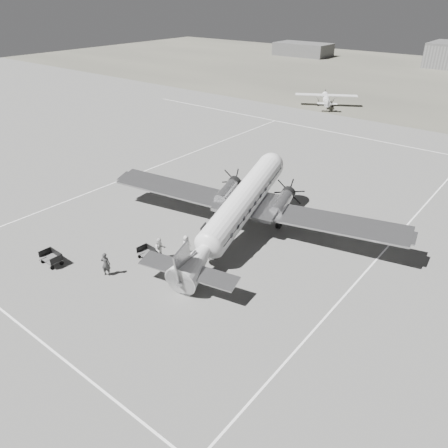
{
  "coord_description": "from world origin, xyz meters",
  "views": [
    {
      "loc": [
        20.99,
        -23.1,
        19.8
      ],
      "look_at": [
        0.75,
        2.41,
        2.2
      ],
      "focal_mm": 35.0,
      "sensor_mm": 36.0,
      "label": 1
    }
  ],
  "objects_px": {
    "dc3_airliner": "(238,210)",
    "passenger": "(186,245)",
    "ramp_agent": "(160,249)",
    "light_plane_left": "(326,100)",
    "baggage_cart_near": "(148,254)",
    "shed_secondary": "(303,49)",
    "ground_crew": "(106,264)",
    "baggage_cart_far": "(51,258)"
  },
  "relations": [
    {
      "from": "baggage_cart_near",
      "to": "baggage_cart_far",
      "type": "distance_m",
      "value": 7.77
    },
    {
      "from": "shed_secondary",
      "to": "baggage_cart_far",
      "type": "relative_size",
      "value": 9.53
    },
    {
      "from": "shed_secondary",
      "to": "ramp_agent",
      "type": "relative_size",
      "value": 9.16
    },
    {
      "from": "passenger",
      "to": "shed_secondary",
      "type": "bearing_deg",
      "value": 25.7
    },
    {
      "from": "baggage_cart_near",
      "to": "ramp_agent",
      "type": "xyz_separation_m",
      "value": [
        0.8,
        0.65,
        0.48
      ]
    },
    {
      "from": "light_plane_left",
      "to": "passenger",
      "type": "bearing_deg",
      "value": -104.35
    },
    {
      "from": "shed_secondary",
      "to": "light_plane_left",
      "type": "height_order",
      "value": "shed_secondary"
    },
    {
      "from": "passenger",
      "to": "ground_crew",
      "type": "bearing_deg",
      "value": 157.25
    },
    {
      "from": "baggage_cart_near",
      "to": "ramp_agent",
      "type": "height_order",
      "value": "ramp_agent"
    },
    {
      "from": "light_plane_left",
      "to": "baggage_cart_near",
      "type": "bearing_deg",
      "value": -106.73
    },
    {
      "from": "shed_secondary",
      "to": "ramp_agent",
      "type": "bearing_deg",
      "value": -65.75
    },
    {
      "from": "dc3_airliner",
      "to": "light_plane_left",
      "type": "relative_size",
      "value": 2.48
    },
    {
      "from": "shed_secondary",
      "to": "dc3_airliner",
      "type": "height_order",
      "value": "dc3_airliner"
    },
    {
      "from": "shed_secondary",
      "to": "ground_crew",
      "type": "distance_m",
      "value": 132.03
    },
    {
      "from": "light_plane_left",
      "to": "shed_secondary",
      "type": "bearing_deg",
      "value": 93.32
    },
    {
      "from": "shed_secondary",
      "to": "dc3_airliner",
      "type": "relative_size",
      "value": 0.62
    },
    {
      "from": "light_plane_left",
      "to": "ground_crew",
      "type": "bearing_deg",
      "value": -108.23
    },
    {
      "from": "dc3_airliner",
      "to": "ramp_agent",
      "type": "relative_size",
      "value": 14.71
    },
    {
      "from": "dc3_airliner",
      "to": "ramp_agent",
      "type": "distance_m",
      "value": 7.65
    },
    {
      "from": "shed_secondary",
      "to": "baggage_cart_near",
      "type": "relative_size",
      "value": 10.09
    },
    {
      "from": "shed_secondary",
      "to": "baggage_cart_near",
      "type": "distance_m",
      "value": 129.12
    },
    {
      "from": "dc3_airliner",
      "to": "passenger",
      "type": "height_order",
      "value": "dc3_airliner"
    },
    {
      "from": "ramp_agent",
      "to": "passenger",
      "type": "xyz_separation_m",
      "value": [
        1.03,
        2.02,
        -0.14
      ]
    },
    {
      "from": "ramp_agent",
      "to": "baggage_cart_near",
      "type": "bearing_deg",
      "value": 162.47
    },
    {
      "from": "ramp_agent",
      "to": "light_plane_left",
      "type": "bearing_deg",
      "value": 46.96
    },
    {
      "from": "baggage_cart_far",
      "to": "ramp_agent",
      "type": "bearing_deg",
      "value": 44.93
    },
    {
      "from": "light_plane_left",
      "to": "ground_crew",
      "type": "height_order",
      "value": "light_plane_left"
    },
    {
      "from": "light_plane_left",
      "to": "baggage_cart_far",
      "type": "height_order",
      "value": "light_plane_left"
    },
    {
      "from": "ground_crew",
      "to": "passenger",
      "type": "relative_size",
      "value": 1.2
    },
    {
      "from": "baggage_cart_near",
      "to": "ramp_agent",
      "type": "bearing_deg",
      "value": 44.22
    },
    {
      "from": "shed_secondary",
      "to": "ground_crew",
      "type": "relative_size",
      "value": 8.96
    },
    {
      "from": "light_plane_left",
      "to": "ramp_agent",
      "type": "bearing_deg",
      "value": -105.83
    },
    {
      "from": "baggage_cart_far",
      "to": "passenger",
      "type": "distance_m",
      "value": 10.97
    },
    {
      "from": "baggage_cart_near",
      "to": "passenger",
      "type": "xyz_separation_m",
      "value": [
        1.82,
        2.68,
        0.34
      ]
    },
    {
      "from": "light_plane_left",
      "to": "baggage_cart_near",
      "type": "relative_size",
      "value": 6.55
    },
    {
      "from": "dc3_airliner",
      "to": "passenger",
      "type": "distance_m",
      "value": 5.52
    },
    {
      "from": "light_plane_left",
      "to": "ground_crew",
      "type": "xyz_separation_m",
      "value": [
        12.27,
        -61.33,
        -0.21
      ]
    },
    {
      "from": "ramp_agent",
      "to": "ground_crew",
      "type": "bearing_deg",
      "value": -168.4
    },
    {
      "from": "light_plane_left",
      "to": "passenger",
      "type": "xyz_separation_m",
      "value": [
        14.97,
        -55.11,
        -0.37
      ]
    },
    {
      "from": "shed_secondary",
      "to": "dc3_airliner",
      "type": "xyz_separation_m",
      "value": [
        55.75,
        -110.59,
        0.75
      ]
    },
    {
      "from": "dc3_airliner",
      "to": "ramp_agent",
      "type": "height_order",
      "value": "dc3_airliner"
    },
    {
      "from": "shed_secondary",
      "to": "baggage_cart_near",
      "type": "xyz_separation_m",
      "value": [
        52.12,
        -118.12,
        -1.5
      ]
    }
  ]
}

